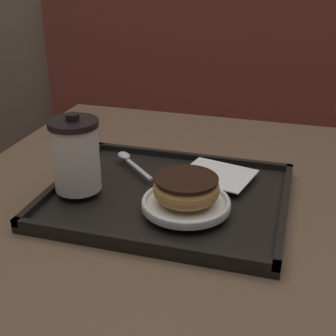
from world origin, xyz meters
name	(u,v)px	position (x,y,z in m)	size (l,w,h in m)	color
booth_bench	(205,179)	(-0.14, 0.87, 0.32)	(1.38, 0.44, 1.00)	brown
cafe_table	(185,276)	(0.00, 0.00, 0.54)	(0.87, 0.90, 0.71)	brown
serving_tray	(168,197)	(-0.03, -0.02, 0.72)	(0.41, 0.33, 0.02)	black
napkin_paper	(217,174)	(0.04, 0.05, 0.74)	(0.15, 0.13, 0.00)	white
coffee_cup_front	(76,155)	(-0.18, -0.06, 0.80)	(0.08, 0.08, 0.13)	white
plate_with_chocolate_donut	(186,203)	(0.02, -0.08, 0.74)	(0.14, 0.14, 0.01)	white
donut_chocolate_glazed	(186,188)	(0.02, -0.08, 0.77)	(0.11, 0.11, 0.04)	tan
spoon	(128,159)	(-0.13, 0.07, 0.74)	(0.11, 0.10, 0.01)	silver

